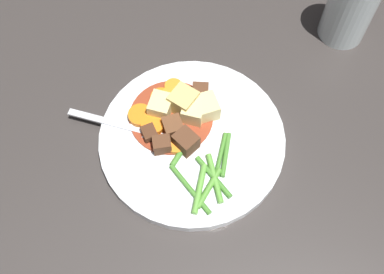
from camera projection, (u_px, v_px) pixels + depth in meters
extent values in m
plane|color=#383330|center=(192.00, 142.00, 0.67)|extent=(3.00, 3.00, 0.00)
cylinder|color=white|center=(192.00, 140.00, 0.66)|extent=(0.26, 0.26, 0.02)
cylinder|color=#93381E|center=(171.00, 117.00, 0.67)|extent=(0.12, 0.12, 0.00)
cylinder|color=orange|center=(172.00, 96.00, 0.68)|extent=(0.03, 0.03, 0.01)
cylinder|color=orange|center=(153.00, 124.00, 0.66)|extent=(0.05, 0.05, 0.01)
cylinder|color=orange|center=(174.00, 87.00, 0.69)|extent=(0.03, 0.03, 0.01)
cylinder|color=orange|center=(161.00, 98.00, 0.68)|extent=(0.04, 0.04, 0.01)
cylinder|color=orange|center=(174.00, 142.00, 0.65)|extent=(0.04, 0.04, 0.01)
cylinder|color=orange|center=(140.00, 116.00, 0.66)|extent=(0.04, 0.04, 0.01)
cube|color=#EAD68C|center=(161.00, 106.00, 0.66)|extent=(0.05, 0.05, 0.03)
cube|color=#DBBC6B|center=(183.00, 102.00, 0.66)|extent=(0.04, 0.05, 0.04)
cube|color=#EAD68C|center=(204.00, 108.00, 0.66)|extent=(0.04, 0.04, 0.03)
cube|color=#EAD68C|center=(193.00, 113.00, 0.66)|extent=(0.04, 0.04, 0.03)
cube|color=#56331E|center=(200.00, 93.00, 0.68)|extent=(0.04, 0.03, 0.02)
cube|color=brown|center=(173.00, 127.00, 0.65)|extent=(0.03, 0.03, 0.02)
cube|color=#56331E|center=(186.00, 142.00, 0.64)|extent=(0.04, 0.03, 0.03)
cube|color=#4C2B19|center=(149.00, 133.00, 0.65)|extent=(0.02, 0.02, 0.02)
cube|color=#56331E|center=(162.00, 145.00, 0.64)|extent=(0.03, 0.03, 0.02)
cylinder|color=#66AD42|center=(215.00, 178.00, 0.62)|extent=(0.07, 0.03, 0.01)
cylinder|color=#4C8E33|center=(226.00, 155.00, 0.64)|extent=(0.05, 0.05, 0.01)
cylinder|color=#66AD42|center=(199.00, 189.00, 0.62)|extent=(0.06, 0.05, 0.01)
cylinder|color=#4C8E33|center=(181.00, 151.00, 0.64)|extent=(0.03, 0.05, 0.01)
cylinder|color=#4C8E33|center=(190.00, 189.00, 0.62)|extent=(0.08, 0.01, 0.01)
cylinder|color=#4C8E33|center=(221.00, 155.00, 0.64)|extent=(0.05, 0.05, 0.01)
cylinder|color=#599E38|center=(209.00, 188.00, 0.62)|extent=(0.04, 0.06, 0.01)
cylinder|color=#4C8E33|center=(214.00, 177.00, 0.62)|extent=(0.07, 0.01, 0.01)
cube|color=silver|center=(106.00, 121.00, 0.66)|extent=(0.09, 0.08, 0.00)
cube|color=silver|center=(150.00, 133.00, 0.66)|extent=(0.03, 0.03, 0.00)
cylinder|color=silver|center=(169.00, 144.00, 0.65)|extent=(0.03, 0.03, 0.00)
cylinder|color=silver|center=(170.00, 140.00, 0.65)|extent=(0.03, 0.03, 0.00)
cylinder|color=silver|center=(171.00, 136.00, 0.65)|extent=(0.03, 0.03, 0.00)
cylinder|color=silver|center=(173.00, 132.00, 0.66)|extent=(0.03, 0.03, 0.00)
cylinder|color=silver|center=(350.00, 8.00, 0.71)|extent=(0.07, 0.07, 0.11)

